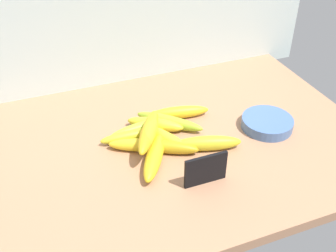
# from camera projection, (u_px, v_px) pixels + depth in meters

# --- Properties ---
(counter_top) EXTENTS (1.10, 0.76, 0.03)m
(counter_top) POSITION_uv_depth(u_px,v_px,m) (175.00, 145.00, 1.15)
(counter_top) COLOR #AB7857
(counter_top) RESTS_ON ground
(chalkboard_sign) EXTENTS (0.11, 0.02, 0.08)m
(chalkboard_sign) POSITION_uv_depth(u_px,v_px,m) (205.00, 171.00, 0.98)
(chalkboard_sign) COLOR black
(chalkboard_sign) RESTS_ON counter_top
(fruit_bowl) EXTENTS (0.15, 0.15, 0.03)m
(fruit_bowl) POSITION_uv_depth(u_px,v_px,m) (267.00, 123.00, 1.18)
(fruit_bowl) COLOR #496BA4
(fruit_bowl) RESTS_ON counter_top
(banana_0) EXTENTS (0.18, 0.04, 0.03)m
(banana_0) POSITION_uv_depth(u_px,v_px,m) (132.00, 136.00, 1.13)
(banana_0) COLOR gold
(banana_0) RESTS_ON counter_top
(banana_1) EXTENTS (0.08, 0.16, 0.04)m
(banana_1) POSITION_uv_depth(u_px,v_px,m) (151.00, 139.00, 1.11)
(banana_1) COLOR yellow
(banana_1) RESTS_ON counter_top
(banana_2) EXTENTS (0.13, 0.19, 0.04)m
(banana_2) POSITION_uv_depth(u_px,v_px,m) (154.00, 157.00, 1.05)
(banana_2) COLOR yellow
(banana_2) RESTS_ON counter_top
(banana_3) EXTENTS (0.16, 0.13, 0.04)m
(banana_3) POSITION_uv_depth(u_px,v_px,m) (155.00, 124.00, 1.17)
(banana_3) COLOR yellow
(banana_3) RESTS_ON counter_top
(banana_4) EXTENTS (0.12, 0.18, 0.04)m
(banana_4) POSITION_uv_depth(u_px,v_px,m) (165.00, 138.00, 1.12)
(banana_4) COLOR yellow
(banana_4) RESTS_ON counter_top
(banana_5) EXTENTS (0.19, 0.07, 0.04)m
(banana_5) POSITION_uv_depth(u_px,v_px,m) (179.00, 112.00, 1.22)
(banana_5) COLOR yellow
(banana_5) RESTS_ON counter_top
(banana_6) EXTENTS (0.17, 0.17, 0.04)m
(banana_6) POSITION_uv_depth(u_px,v_px,m) (169.00, 121.00, 1.18)
(banana_6) COLOR #96B62B
(banana_6) RESTS_ON counter_top
(banana_7) EXTENTS (0.20, 0.06, 0.03)m
(banana_7) POSITION_uv_depth(u_px,v_px,m) (141.00, 128.00, 1.16)
(banana_7) COLOR #9EC031
(banana_7) RESTS_ON counter_top
(banana_8) EXTENTS (0.18, 0.10, 0.04)m
(banana_8) POSITION_uv_depth(u_px,v_px,m) (141.00, 145.00, 1.09)
(banana_8) COLOR yellow
(banana_8) RESTS_ON counter_top
(banana_9) EXTENTS (0.18, 0.13, 0.04)m
(banana_9) POSITION_uv_depth(u_px,v_px,m) (164.00, 146.00, 1.09)
(banana_9) COLOR #BB9519
(banana_9) RESTS_ON counter_top
(banana_10) EXTENTS (0.19, 0.09, 0.04)m
(banana_10) POSITION_uv_depth(u_px,v_px,m) (207.00, 143.00, 1.09)
(banana_10) COLOR gold
(banana_10) RESTS_ON counter_top
(banana_11) EXTENTS (0.13, 0.19, 0.04)m
(banana_11) POSITION_uv_depth(u_px,v_px,m) (149.00, 131.00, 1.08)
(banana_11) COLOR gold
(banana_11) RESTS_ON banana_1
(banana_12) EXTENTS (0.11, 0.15, 0.04)m
(banana_12) POSITION_uv_depth(u_px,v_px,m) (149.00, 132.00, 1.08)
(banana_12) COLOR yellow
(banana_12) RESTS_ON banana_1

